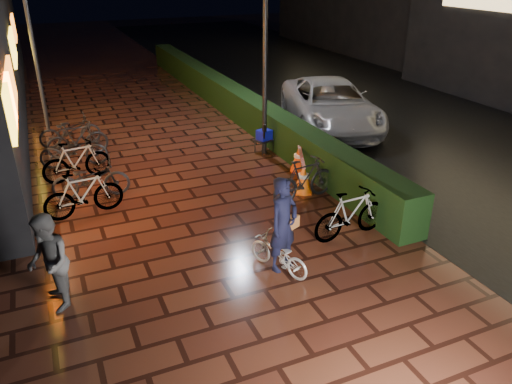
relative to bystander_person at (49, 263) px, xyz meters
name	(u,v)px	position (x,y,z in m)	size (l,w,h in m)	color
ground	(220,230)	(3.23, 1.28, -0.81)	(80.00, 80.00, 0.00)	#381911
asphalt_road	(412,116)	(12.23, 6.28, -0.81)	(11.00, 60.00, 0.01)	black
hedge	(231,99)	(6.53, 9.28, -0.31)	(0.70, 20.00, 1.00)	black
bystander_person	(49,263)	(0.00, 0.00, 0.00)	(0.79, 0.62, 1.62)	#575759
van	(331,105)	(8.89, 6.36, -0.06)	(2.49, 5.40, 1.50)	#A5A5AA
lamp_post_hedge	(265,58)	(5.89, 4.96, 1.86)	(0.47, 0.14, 4.85)	black
lamp_post_sf	(34,50)	(0.35, 9.56, 1.75)	(0.45, 0.17, 4.66)	black
cyclist	(281,239)	(3.71, -0.56, -0.14)	(0.93, 1.34, 1.82)	white
traffic_barrier	(301,168)	(5.92, 2.83, -0.46)	(1.03, 1.71, 0.71)	orange
cart_assembly	(264,136)	(5.93, 5.05, -0.32)	(0.61, 0.65, 0.96)	black
parked_bikes_storefront	(78,156)	(0.92, 5.54, -0.33)	(2.01, 5.46, 1.01)	black
parked_bikes_hedge	(326,196)	(5.50, 0.94, -0.31)	(1.76, 2.50, 1.01)	black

